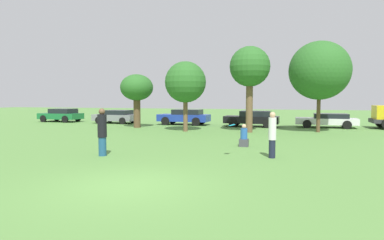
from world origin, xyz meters
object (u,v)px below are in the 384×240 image
Objects in this scene: parked_car_blue at (185,117)px; parked_car_white at (327,120)px; person_catcher at (272,134)px; frisbee at (232,125)px; tree_1 at (185,82)px; parked_car_green at (61,115)px; tree_0 at (137,89)px; tree_2 at (250,68)px; tree_3 at (320,71)px; parked_car_grey at (116,116)px; bystander_sitting at (244,137)px; person_thrower at (102,132)px; parked_car_black at (252,118)px.

parked_car_blue reaches higher than parked_car_white.
person_catcher is 1.60m from frisbee.
parked_car_green is at bearing 158.34° from tree_1.
tree_0 is 9.01m from tree_2.
tree_3 is 1.49× the size of parked_car_green.
person_catcher is 20.25m from parked_car_grey.
bystander_sitting is at bearing -40.96° from tree_0.
parked_car_white is at bearing 14.93° from tree_0.
tree_3 is at bearing 62.75° from bystander_sitting.
parked_car_blue is (6.53, -0.03, 0.08)m from parked_car_grey.
person_catcher is at bearing -79.32° from tree_2.
person_thrower is 0.33× the size of tree_2.
tree_0 reaches higher than parked_car_white.
tree_3 reaches higher than frisbee.
person_thrower is 0.41× the size of parked_car_white.
tree_1 is 1.05× the size of parked_car_white.
tree_3 is at bearing -115.32° from person_catcher.
person_thrower reaches higher than parked_car_black.
tree_3 is at bearing 68.95° from frisbee.
parked_car_white is at bearing -115.54° from person_catcher.
tree_1 is 1.18× the size of parked_car_green.
bystander_sitting is 9.76m from tree_3.
tree_2 is 0.94× the size of tree_3.
tree_1 is 9.08m from tree_3.
parked_car_black reaches higher than parked_car_green.
tree_0 is (-4.00, 12.06, 2.07)m from person_thrower.
tree_0 is at bearing -179.93° from tree_3.
person_catcher is 15.08m from parked_car_white.
person_thrower reaches higher than person_catcher.
tree_1 reaches higher than person_catcher.
tree_3 reaches higher than person_catcher.
parked_car_black is (4.67, 15.19, -0.28)m from person_thrower.
bystander_sitting is 0.24× the size of parked_car_blue.
bystander_sitting is at bearing -52.58° from tree_1.
tree_0 is 9.52m from parked_car_black.
parked_car_blue is at bearing -177.73° from parked_car_grey.
tree_2 is (-0.39, 6.72, 3.89)m from bystander_sitting.
tree_1 is 0.79× the size of tree_3.
person_catcher reaches higher than parked_car_blue.
frisbee is 3.18m from bystander_sitting.
tree_3 is at bearing 11.71° from tree_1.
person_catcher is 0.43× the size of tree_0.
tree_0 reaches higher than parked_car_grey.
parked_car_grey is 18.07m from parked_car_white.
parked_car_blue is at bearing 161.44° from tree_3.
tree_2 is at bearing -8.29° from tree_0.
parked_car_blue reaches higher than parked_car_black.
person_catcher reaches higher than frisbee.
person_thrower is 0.44× the size of parked_car_black.
parked_car_blue is (-5.98, 4.83, -3.62)m from tree_2.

